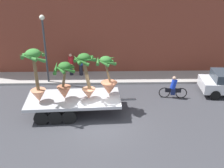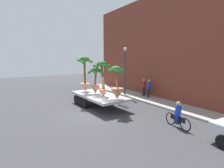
{
  "view_description": "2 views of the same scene",
  "coord_description": "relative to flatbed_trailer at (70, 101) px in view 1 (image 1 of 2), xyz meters",
  "views": [
    {
      "loc": [
        0.3,
        -12.99,
        8.3
      ],
      "look_at": [
        0.61,
        2.16,
        1.34
      ],
      "focal_mm": 43.54,
      "sensor_mm": 36.0,
      "label": 1
    },
    {
      "loc": [
        11.03,
        -5.41,
        3.93
      ],
      "look_at": [
        -0.47,
        1.59,
        1.96
      ],
      "focal_mm": 28.77,
      "sensor_mm": 36.0,
      "label": 2
    }
  ],
  "objects": [
    {
      "name": "potted_palm_extra",
      "position": [
        -0.2,
        -0.05,
        1.34
      ],
      "size": [
        1.23,
        1.31,
        2.22
      ],
      "color": "#C17251",
      "rests_on": "flatbed_trailer"
    },
    {
      "name": "pedestrian_far_left",
      "position": [
        -0.54,
        5.48,
        0.28
      ],
      "size": [
        0.36,
        0.36,
        1.71
      ],
      "color": "black",
      "rests_on": "sidewalk"
    },
    {
      "name": "potted_palm_front",
      "position": [
        -1.65,
        -0.38,
        1.87
      ],
      "size": [
        1.46,
        1.52,
        3.08
      ],
      "color": "tan",
      "rests_on": "flatbed_trailer"
    },
    {
      "name": "cyclist",
      "position": [
        6.52,
        1.81,
        -0.1
      ],
      "size": [
        1.84,
        0.38,
        1.54
      ],
      "color": "black",
      "rests_on": "ground"
    },
    {
      "name": "building_facade",
      "position": [
        1.9,
        6.75,
        4.18
      ],
      "size": [
        24.0,
        1.2,
        9.89
      ],
      "primitive_type": "cube",
      "color": "brown",
      "rests_on": "ground"
    },
    {
      "name": "potted_palm_middle",
      "position": [
        2.26,
        0.43,
        1.22
      ],
      "size": [
        1.21,
        1.32,
        2.38
      ],
      "color": "#C17251",
      "rests_on": "flatbed_trailer"
    },
    {
      "name": "sidewalk",
      "position": [
        1.9,
        5.05,
        -0.69
      ],
      "size": [
        24.0,
        2.2,
        0.15
      ],
      "primitive_type": "cube",
      "color": "#A39E99",
      "rests_on": "ground"
    },
    {
      "name": "pedestrian_near_gate",
      "position": [
        0.21,
        5.43,
        0.28
      ],
      "size": [
        0.36,
        0.36,
        1.71
      ],
      "color": "black",
      "rests_on": "sidewalk"
    },
    {
      "name": "potted_palm_rear",
      "position": [
        1.05,
        -0.08,
        1.71
      ],
      "size": [
        1.36,
        1.3,
        2.72
      ],
      "color": "tan",
      "rests_on": "flatbed_trailer"
    },
    {
      "name": "street_lamp",
      "position": [
        -2.09,
        4.25,
        2.47
      ],
      "size": [
        0.36,
        0.36,
        4.83
      ],
      "color": "#383D42",
      "rests_on": "sidewalk"
    },
    {
      "name": "ground_plane",
      "position": [
        1.9,
        -1.05,
        -0.76
      ],
      "size": [
        60.0,
        60.0,
        0.0
      ],
      "primitive_type": "plane",
      "color": "#38383D"
    },
    {
      "name": "flatbed_trailer",
      "position": [
        0.0,
        0.0,
        0.0
      ],
      "size": [
        6.47,
        2.8,
        0.98
      ],
      "color": "#B7BABF",
      "rests_on": "ground"
    }
  ]
}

